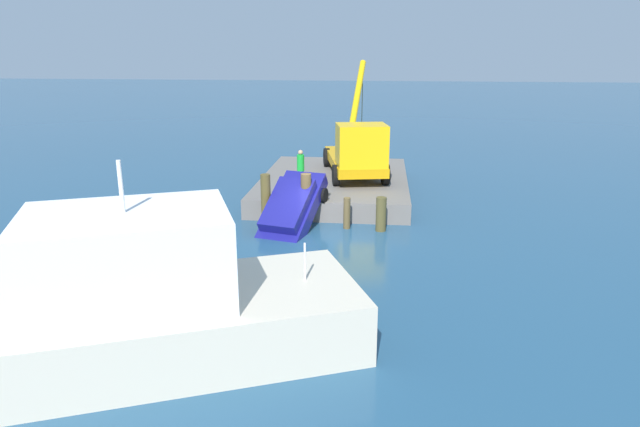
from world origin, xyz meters
TOP-DOWN VIEW (x-y plane):
  - ground at (0.00, 0.00)m, footprint 200.00×200.00m
  - dock at (-6.86, 0.00)m, footprint 10.11×7.27m
  - crane_truck at (-6.62, 1.13)m, footprint 10.82×3.67m
  - dock_worker at (-4.59, -1.41)m, footprint 0.34×0.34m
  - salvaged_car at (-0.63, -1.36)m, footprint 4.65×2.93m
  - moored_yacht at (10.54, -5.69)m, footprint 9.06×14.61m
  - piling_near at (-1.03, -2.37)m, footprint 0.40×0.40m
  - piling_mid at (-1.11, -0.71)m, footprint 0.43×0.43m
  - piling_far at (-1.14, 0.98)m, footprint 0.28×0.28m
  - piling_end at (-0.97, 2.38)m, footprint 0.42×0.42m

SIDE VIEW (x-z plane):
  - ground at x=0.00m, z-range 0.00..0.00m
  - dock at x=-6.86m, z-range 0.00..0.89m
  - piling_far at x=-1.14m, z-range 0.00..1.31m
  - salvaged_car at x=-0.63m, z-range -0.91..2.23m
  - piling_end at x=-0.97m, z-range 0.00..1.41m
  - moored_yacht at x=10.54m, z-range -2.53..3.97m
  - piling_near at x=-1.03m, z-range 0.00..2.23m
  - piling_mid at x=-1.11m, z-range 0.00..2.28m
  - dock_worker at x=-4.59m, z-range 0.90..2.63m
  - crane_truck at x=-6.62m, z-range -0.47..5.05m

